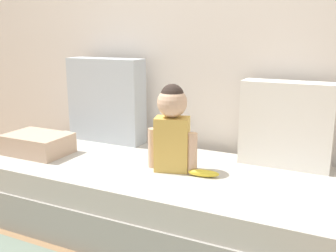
# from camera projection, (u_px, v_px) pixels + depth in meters

# --- Properties ---
(ground_plane) EXTENTS (12.00, 12.00, 0.00)m
(ground_plane) POSITION_uv_depth(u_px,v_px,m) (163.00, 227.00, 2.30)
(ground_plane) COLOR #93704C
(back_wall) EXTENTS (5.45, 0.10, 2.43)m
(back_wall) POSITION_uv_depth(u_px,v_px,m) (202.00, 21.00, 2.52)
(back_wall) COLOR silver
(back_wall) RESTS_ON ground
(couch) EXTENTS (2.25, 0.89, 0.38)m
(couch) POSITION_uv_depth(u_px,v_px,m) (163.00, 198.00, 2.26)
(couch) COLOR #9C978F
(couch) RESTS_ON ground
(throw_pillow_left) EXTENTS (0.56, 0.16, 0.59)m
(throw_pillow_left) POSITION_uv_depth(u_px,v_px,m) (106.00, 100.00, 2.71)
(throw_pillow_left) COLOR #B2BCC6
(throw_pillow_left) RESTS_ON couch
(throw_pillow_right) EXTENTS (0.51, 0.16, 0.49)m
(throw_pillow_right) POSITION_uv_depth(u_px,v_px,m) (286.00, 124.00, 2.19)
(throw_pillow_right) COLOR silver
(throw_pillow_right) RESTS_ON couch
(toddler) EXTENTS (0.30, 0.17, 0.49)m
(toddler) POSITION_uv_depth(u_px,v_px,m) (172.00, 126.00, 2.11)
(toddler) COLOR gold
(toddler) RESTS_ON couch
(banana) EXTENTS (0.18, 0.08, 0.04)m
(banana) POSITION_uv_depth(u_px,v_px,m) (204.00, 173.00, 2.07)
(banana) COLOR yellow
(banana) RESTS_ON couch
(folded_blanket) EXTENTS (0.40, 0.28, 0.13)m
(folded_blanket) POSITION_uv_depth(u_px,v_px,m) (38.00, 144.00, 2.46)
(folded_blanket) COLOR tan
(folded_blanket) RESTS_ON couch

